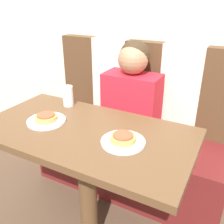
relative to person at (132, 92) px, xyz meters
name	(u,v)px	position (x,y,z in m)	size (l,w,h in m)	color
wall_back	(153,5)	(0.00, 0.31, 0.52)	(7.00, 0.05, 2.60)	beige
booth_seat	(129,160)	(0.00, 0.00, -0.55)	(1.36, 0.51, 0.46)	#5B1919
booth_backrest	(143,84)	(0.00, 0.20, -0.01)	(1.36, 0.09, 0.62)	#4C331E
dining_table	(86,150)	(0.00, -0.58, -0.12)	(1.05, 0.56, 0.77)	brown
person	(132,92)	(0.00, 0.00, 0.00)	(0.37, 0.22, 0.66)	red
plate_left	(46,121)	(-0.22, -0.60, 0.00)	(0.20, 0.20, 0.01)	white
plate_right	(123,142)	(0.22, -0.60, 0.00)	(0.20, 0.20, 0.01)	white
pizza_left	(46,117)	(-0.22, -0.60, 0.02)	(0.11, 0.11, 0.03)	#C68E47
pizza_right	(123,138)	(0.22, -0.60, 0.02)	(0.11, 0.11, 0.03)	#C68E47
drinking_cup	(68,96)	(-0.25, -0.37, 0.05)	(0.06, 0.06, 0.12)	silver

